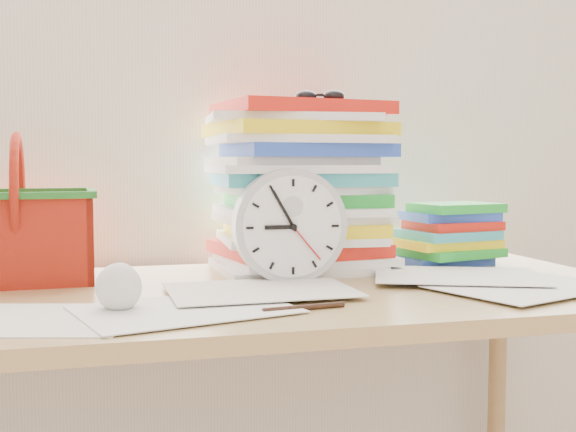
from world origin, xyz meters
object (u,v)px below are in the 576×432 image
object	(u,v)px
desk	(279,326)
basket	(19,209)
paper_stack	(298,187)
clock	(290,226)
book_stack	(448,234)

from	to	relation	value
desk	basket	distance (m)	0.56
paper_stack	clock	xyz separation A→B (m)	(-0.06, -0.16, -0.07)
desk	basket	world-z (taller)	basket
desk	clock	xyz separation A→B (m)	(0.03, 0.05, 0.19)
clock	book_stack	bearing A→B (deg)	19.44
book_stack	basket	bearing A→B (deg)	-179.91
desk	clock	size ratio (longest dim) A/B	6.28
clock	book_stack	world-z (taller)	clock
desk	book_stack	bearing A→B (deg)	23.57
basket	desk	bearing A→B (deg)	-24.47
desk	paper_stack	world-z (taller)	paper_stack
paper_stack	clock	distance (m)	0.18
clock	book_stack	xyz separation A→B (m)	(0.42, 0.15, -0.04)
clock	basket	size ratio (longest dim) A/B	0.78
desk	paper_stack	xyz separation A→B (m)	(0.10, 0.21, 0.26)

